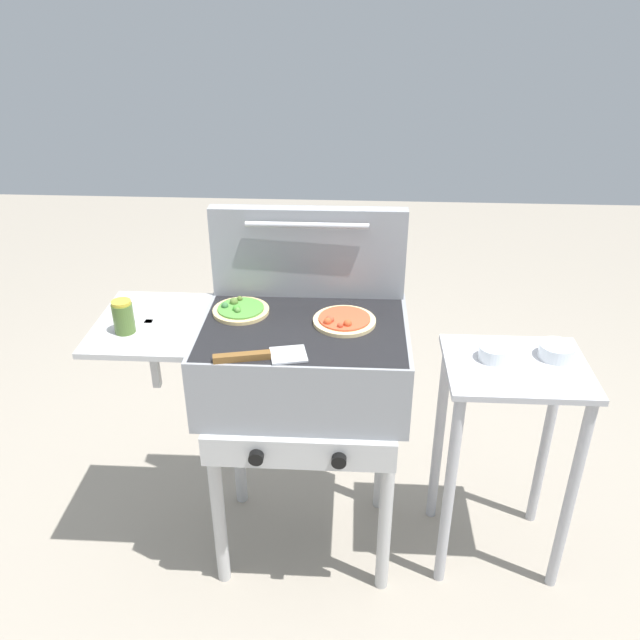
% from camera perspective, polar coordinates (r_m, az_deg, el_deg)
% --- Properties ---
extents(ground_plane, '(8.00, 8.00, 0.00)m').
position_cam_1_polar(ground_plane, '(2.55, -1.18, -18.47)').
color(ground_plane, gray).
extents(grill, '(0.96, 0.53, 0.90)m').
position_cam_1_polar(grill, '(2.06, -1.79, -4.02)').
color(grill, gray).
rests_on(grill, ground_plane).
extents(grill_lid_open, '(0.63, 0.08, 0.30)m').
position_cam_1_polar(grill_lid_open, '(2.12, -1.03, 5.92)').
color(grill_lid_open, gray).
rests_on(grill_lid_open, grill).
extents(pizza_pepperoni, '(0.19, 0.19, 0.04)m').
position_cam_1_polar(pizza_pepperoni, '(2.00, 2.07, -0.04)').
color(pizza_pepperoni, beige).
rests_on(pizza_pepperoni, grill).
extents(pizza_veggie, '(0.18, 0.18, 0.04)m').
position_cam_1_polar(pizza_veggie, '(2.08, -6.97, 0.91)').
color(pizza_veggie, '#E0C17F').
rests_on(pizza_veggie, grill).
extents(sauce_jar, '(0.06, 0.06, 0.10)m').
position_cam_1_polar(sauce_jar, '(2.02, -16.77, 0.27)').
color(sauce_jar, '#4C6B2D').
rests_on(sauce_jar, grill).
extents(spatula, '(0.27, 0.11, 0.02)m').
position_cam_1_polar(spatula, '(1.83, -5.15, -3.14)').
color(spatula, '#B7BABF').
rests_on(spatula, grill).
extents(prep_table, '(0.44, 0.36, 0.78)m').
position_cam_1_polar(prep_table, '(2.23, 16.01, -8.69)').
color(prep_table, '#B2B2B7').
rests_on(prep_table, ground_plane).
extents(topping_bowl_near, '(0.09, 0.09, 0.04)m').
position_cam_1_polar(topping_bowl_near, '(2.11, 14.90, -2.83)').
color(topping_bowl_near, silver).
rests_on(topping_bowl_near, prep_table).
extents(topping_bowl_far, '(0.11, 0.11, 0.04)m').
position_cam_1_polar(topping_bowl_far, '(2.18, 19.91, -2.59)').
color(topping_bowl_far, silver).
rests_on(topping_bowl_far, prep_table).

